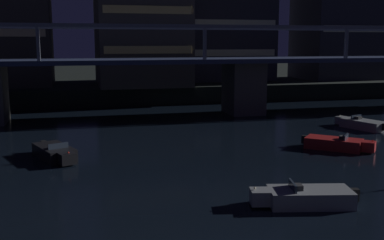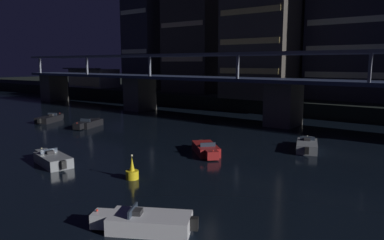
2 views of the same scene
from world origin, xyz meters
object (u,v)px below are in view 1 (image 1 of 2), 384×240
(river_bridge, at_px, (123,77))
(tower_east_tall, at_px, (223,9))
(speedboat_mid_right, at_px, (362,124))
(speedboat_mid_left, at_px, (305,197))
(speedboat_mid_center, at_px, (337,144))
(speedboat_near_center, at_px, (55,152))

(river_bridge, relative_size, tower_east_tall, 4.06)
(speedboat_mid_right, bearing_deg, speedboat_mid_left, -130.24)
(river_bridge, bearing_deg, speedboat_mid_right, -28.98)
(speedboat_mid_center, bearing_deg, speedboat_mid_right, 45.92)
(river_bridge, bearing_deg, speedboat_near_center, -111.28)
(speedboat_near_center, height_order, speedboat_mid_center, same)
(speedboat_near_center, bearing_deg, tower_east_tall, 56.55)
(river_bridge, relative_size, speedboat_mid_right, 16.40)
(speedboat_mid_left, bearing_deg, tower_east_tall, 76.96)
(river_bridge, distance_m, speedboat_mid_right, 23.38)
(tower_east_tall, xyz_separation_m, speedboat_near_center, (-22.77, -34.47, -11.97))
(speedboat_mid_left, height_order, speedboat_mid_right, same)
(speedboat_mid_center, bearing_deg, speedboat_near_center, 173.77)
(river_bridge, bearing_deg, speedboat_mid_center, -53.06)
(tower_east_tall, relative_size, speedboat_near_center, 4.07)
(tower_east_tall, xyz_separation_m, speedboat_mid_left, (-10.85, -46.84, -11.97))
(river_bridge, relative_size, speedboat_near_center, 16.53)
(river_bridge, relative_size, speedboat_mid_left, 16.10)
(speedboat_near_center, bearing_deg, speedboat_mid_right, 10.10)
(tower_east_tall, distance_m, speedboat_mid_center, 38.65)
(speedboat_mid_right, bearing_deg, speedboat_mid_center, -134.08)
(speedboat_near_center, bearing_deg, speedboat_mid_center, -6.23)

